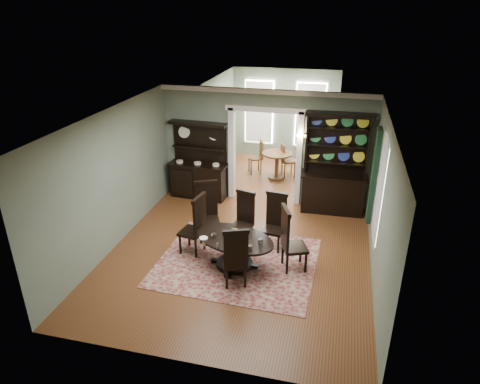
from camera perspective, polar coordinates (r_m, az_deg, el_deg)
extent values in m
cube|color=brown|center=(9.22, -0.31, -8.65)|extent=(5.50, 6.00, 0.01)
cube|color=white|center=(7.99, -0.36, 9.73)|extent=(5.50, 6.00, 0.01)
cube|color=slate|center=(9.49, -16.67, 1.52)|extent=(0.01, 6.00, 3.00)
cube|color=slate|center=(8.33, 18.36, -1.95)|extent=(0.01, 6.00, 3.00)
cube|color=slate|center=(6.01, -7.40, -11.67)|extent=(5.50, 0.01, 3.00)
cube|color=slate|center=(11.68, -5.51, 6.70)|extent=(1.85, 0.01, 3.00)
cube|color=slate|center=(11.08, 12.75, 5.22)|extent=(1.85, 0.01, 3.00)
cube|color=slate|center=(10.91, 3.55, 12.30)|extent=(1.80, 0.01, 0.50)
cube|color=silver|center=(10.82, 3.53, 13.23)|extent=(5.50, 0.10, 0.12)
cube|color=brown|center=(13.37, 4.61, 2.20)|extent=(3.50, 3.50, 0.01)
cube|color=white|center=(12.56, 5.08, 15.01)|extent=(3.50, 3.50, 0.01)
cube|color=slate|center=(13.25, -2.74, 8.92)|extent=(0.01, 3.50, 3.00)
cube|color=slate|center=(12.75, 12.69, 7.73)|extent=(0.01, 3.50, 3.00)
cube|color=slate|center=(14.56, 5.96, 10.23)|extent=(3.50, 0.01, 3.00)
cube|color=silver|center=(14.63, 2.59, 10.61)|extent=(1.05, 0.06, 2.20)
cube|color=silver|center=(14.41, 9.34, 10.10)|extent=(1.05, 0.06, 2.20)
cube|color=silver|center=(11.50, -1.07, 5.21)|extent=(0.14, 0.25, 2.50)
cube|color=silver|center=(11.20, 7.90, 4.45)|extent=(0.14, 0.25, 2.50)
cube|color=silver|center=(10.96, 3.52, 11.02)|extent=(2.08, 0.25, 0.14)
cube|color=white|center=(8.84, 18.17, 0.32)|extent=(0.02, 1.10, 2.00)
cube|color=silver|center=(8.83, 18.07, 0.33)|extent=(0.01, 1.22, 2.12)
cube|color=#15301C|center=(9.46, 17.42, 2.00)|extent=(0.10, 0.35, 2.10)
cube|color=#BE7432|center=(10.93, 8.29, 7.25)|extent=(0.08, 0.05, 0.18)
sphere|color=#FFD88C|center=(10.78, 7.70, 7.48)|extent=(0.07, 0.07, 0.07)
sphere|color=#FFD88C|center=(10.76, 8.77, 7.38)|extent=(0.07, 0.07, 0.07)
cube|color=maroon|center=(9.05, -0.38, -9.28)|extent=(3.29, 2.83, 0.01)
ellipsoid|color=black|center=(8.60, -0.75, -6.21)|extent=(1.93, 1.53, 0.04)
cylinder|color=black|center=(8.62, -0.75, -6.38)|extent=(1.97, 1.97, 0.03)
cylinder|color=black|center=(8.76, -0.74, -7.93)|extent=(0.21, 0.21, 0.59)
cylinder|color=black|center=(8.92, -0.73, -9.52)|extent=(0.75, 0.75, 0.09)
cylinder|color=silver|center=(8.54, -0.68, -6.11)|extent=(0.26, 0.26, 0.05)
cube|color=black|center=(9.64, -4.26, -3.78)|extent=(0.63, 0.62, 0.06)
cube|color=black|center=(9.64, -4.47, -1.00)|extent=(0.46, 0.24, 0.82)
cube|color=black|center=(9.47, -4.55, 1.29)|extent=(0.51, 0.28, 0.08)
cylinder|color=black|center=(9.58, -5.22, -5.66)|extent=(0.05, 0.05, 0.48)
cylinder|color=black|center=(9.61, -2.97, -5.48)|extent=(0.05, 0.05, 0.48)
cylinder|color=black|center=(9.91, -5.42, -4.58)|extent=(0.05, 0.05, 0.48)
cylinder|color=black|center=(9.94, -3.25, -4.41)|extent=(0.05, 0.05, 0.48)
cube|color=black|center=(9.49, 0.23, -4.57)|extent=(0.52, 0.50, 0.06)
cube|color=black|center=(9.46, 0.76, -2.11)|extent=(0.43, 0.15, 0.73)
cube|color=black|center=(9.30, 0.77, -0.05)|extent=(0.47, 0.18, 0.07)
cylinder|color=black|center=(9.53, -1.14, -5.90)|extent=(0.05, 0.05, 0.43)
cylinder|color=black|center=(9.40, 0.67, -6.38)|extent=(0.05, 0.05, 0.43)
cylinder|color=black|center=(9.79, -0.19, -5.03)|extent=(0.05, 0.05, 0.43)
cylinder|color=black|center=(9.66, 1.58, -5.48)|extent=(0.05, 0.05, 0.43)
cube|color=black|center=(9.32, 4.45, -5.09)|extent=(0.50, 0.49, 0.06)
cube|color=black|center=(9.30, 4.89, -2.44)|extent=(0.45, 0.11, 0.76)
cube|color=black|center=(9.13, 4.97, -0.25)|extent=(0.49, 0.13, 0.08)
cylinder|color=black|center=(9.33, 3.05, -6.60)|extent=(0.05, 0.05, 0.45)
cylinder|color=black|center=(9.24, 5.13, -6.99)|extent=(0.05, 0.05, 0.45)
cylinder|color=black|center=(9.62, 3.72, -5.59)|extent=(0.05, 0.05, 0.45)
cylinder|color=black|center=(9.53, 5.74, -5.96)|extent=(0.05, 0.05, 0.45)
cube|color=black|center=(9.20, -6.45, -5.33)|extent=(0.54, 0.55, 0.06)
cube|color=black|center=(8.91, -5.39, -3.25)|extent=(0.13, 0.49, 0.82)
cube|color=black|center=(8.73, -5.50, -0.80)|extent=(0.16, 0.53, 0.08)
cylinder|color=black|center=(9.55, -6.82, -5.84)|extent=(0.05, 0.05, 0.48)
cylinder|color=black|center=(9.27, -7.98, -6.91)|extent=(0.05, 0.05, 0.48)
cylinder|color=black|center=(9.39, -4.80, -6.33)|extent=(0.05, 0.05, 0.48)
cylinder|color=black|center=(9.10, -5.92, -7.43)|extent=(0.05, 0.05, 0.48)
cube|color=black|center=(8.68, 7.30, -7.36)|extent=(0.61, 0.62, 0.06)
cube|color=black|center=(8.41, 6.06, -5.04)|extent=(0.23, 0.47, 0.82)
cube|color=black|center=(8.21, 6.18, -2.47)|extent=(0.27, 0.52, 0.08)
cylinder|color=black|center=(8.70, 8.76, -9.25)|extent=(0.05, 0.05, 0.49)
cylinder|color=black|center=(9.01, 8.08, -7.94)|extent=(0.05, 0.05, 0.49)
cylinder|color=black|center=(8.61, 6.30, -9.50)|extent=(0.05, 0.05, 0.49)
cylinder|color=black|center=(8.91, 5.71, -8.17)|extent=(0.05, 0.05, 0.49)
cube|color=black|center=(8.21, -0.69, -9.44)|extent=(0.58, 0.56, 0.06)
cube|color=black|center=(7.83, -0.54, -7.84)|extent=(0.44, 0.21, 0.76)
cube|color=black|center=(7.63, -0.55, -5.35)|extent=(0.48, 0.24, 0.08)
cylinder|color=black|center=(8.50, 0.37, -9.96)|extent=(0.05, 0.05, 0.45)
cylinder|color=black|center=(8.47, -2.03, -10.13)|extent=(0.05, 0.05, 0.45)
cylinder|color=black|center=(8.21, 0.71, -11.34)|extent=(0.05, 0.05, 0.45)
cylinder|color=black|center=(8.18, -1.79, -11.52)|extent=(0.05, 0.05, 0.45)
cube|color=black|center=(11.77, -5.50, 1.48)|extent=(1.53, 0.62, 0.93)
cube|color=black|center=(11.59, -5.60, 3.69)|extent=(1.62, 0.67, 0.05)
cube|color=black|center=(11.59, -5.38, 6.63)|extent=(1.49, 0.18, 1.10)
cube|color=black|center=(11.54, -5.51, 5.96)|extent=(1.46, 0.37, 0.04)
cube|color=black|center=(11.34, -5.67, 9.06)|extent=(1.61, 0.44, 0.07)
cube|color=black|center=(11.14, 12.22, -0.22)|extent=(1.54, 0.59, 0.98)
cube|color=black|center=(10.94, 12.44, 2.17)|extent=(1.66, 0.65, 0.04)
cube|color=black|center=(10.90, 12.84, 6.26)|extent=(1.53, 0.11, 1.49)
cube|color=black|center=(10.82, 8.88, 6.46)|extent=(0.06, 0.29, 1.53)
cube|color=black|center=(10.81, 16.76, 5.69)|extent=(0.06, 0.29, 1.53)
cube|color=black|center=(10.56, 13.21, 9.99)|extent=(1.65, 0.40, 0.09)
cube|color=black|center=(10.93, 12.62, 3.92)|extent=(1.54, 0.33, 0.03)
cube|color=black|center=(10.79, 12.83, 6.09)|extent=(1.54, 0.33, 0.03)
cube|color=black|center=(10.67, 13.04, 8.32)|extent=(1.54, 0.33, 0.03)
cylinder|color=#4E2B16|center=(12.86, 4.98, 5.13)|extent=(0.90, 0.90, 0.04)
cylinder|color=#4E2B16|center=(12.99, 4.92, 3.50)|extent=(0.11, 0.11, 0.78)
cylinder|color=#4E2B16|center=(13.13, 4.86, 1.95)|extent=(0.49, 0.49, 0.07)
cylinder|color=#4E2B16|center=(13.36, 2.02, 4.56)|extent=(0.44, 0.44, 0.04)
cube|color=#4E2B16|center=(13.32, 2.88, 5.73)|extent=(0.20, 0.38, 0.55)
cylinder|color=#4E2B16|center=(13.56, 1.22, 3.75)|extent=(0.04, 0.04, 0.50)
cylinder|color=#4E2B16|center=(13.28, 1.50, 3.28)|extent=(0.04, 0.04, 0.50)
cylinder|color=#4E2B16|center=(13.62, 2.50, 3.83)|extent=(0.04, 0.04, 0.50)
cylinder|color=#4E2B16|center=(13.34, 2.80, 3.37)|extent=(0.04, 0.04, 0.50)
cylinder|color=#4E2B16|center=(13.17, 6.49, 4.12)|extent=(0.44, 0.44, 0.04)
cube|color=#4E2B16|center=(13.03, 5.71, 5.21)|extent=(0.19, 0.38, 0.55)
cylinder|color=#4E2B16|center=(13.17, 7.28, 2.90)|extent=(0.04, 0.04, 0.50)
cylinder|color=#4E2B16|center=(13.44, 6.90, 3.38)|extent=(0.04, 0.04, 0.50)
cylinder|color=#4E2B16|center=(13.08, 5.98, 2.82)|extent=(0.04, 0.04, 0.50)
cylinder|color=#4E2B16|center=(13.36, 5.62, 3.30)|extent=(0.04, 0.04, 0.50)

